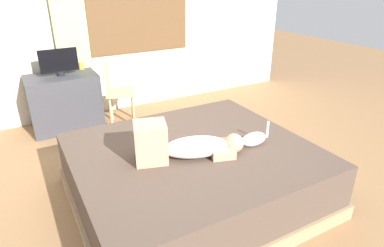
% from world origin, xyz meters
% --- Properties ---
extents(ground_plane, '(16.00, 16.00, 0.00)m').
position_xyz_m(ground_plane, '(0.00, 0.00, 0.00)').
color(ground_plane, olive).
extents(back_wall_with_window, '(6.40, 0.14, 2.90)m').
position_xyz_m(back_wall_with_window, '(0.01, 2.59, 1.45)').
color(back_wall_with_window, beige).
rests_on(back_wall_with_window, ground).
extents(bed, '(2.12, 1.89, 0.52)m').
position_xyz_m(bed, '(-0.02, -0.07, 0.26)').
color(bed, '#997A56').
rests_on(bed, ground).
extents(person_lying, '(0.93, 0.49, 0.34)m').
position_xyz_m(person_lying, '(-0.15, -0.15, 0.64)').
color(person_lying, silver).
rests_on(person_lying, bed).
extents(cat, '(0.36, 0.12, 0.21)m').
position_xyz_m(cat, '(0.48, -0.27, 0.59)').
color(cat, silver).
rests_on(cat, bed).
extents(desk, '(0.90, 0.56, 0.74)m').
position_xyz_m(desk, '(-0.76, 2.19, 0.37)').
color(desk, '#38383D').
rests_on(desk, ground).
extents(tv_monitor, '(0.48, 0.10, 0.35)m').
position_xyz_m(tv_monitor, '(-0.75, 2.19, 0.92)').
color(tv_monitor, black).
rests_on(tv_monitor, desk).
extents(cup, '(0.07, 0.07, 0.09)m').
position_xyz_m(cup, '(-0.44, 2.39, 0.79)').
color(cup, gold).
rests_on(cup, desk).
extents(chair_by_desk, '(0.48, 0.48, 0.86)m').
position_xyz_m(chair_by_desk, '(-0.11, 1.97, 0.51)').
color(chair_by_desk, tan).
rests_on(chair_by_desk, ground).
extents(curtain_left, '(0.44, 0.06, 2.55)m').
position_xyz_m(curtain_left, '(-0.50, 2.47, 1.27)').
color(curtain_left, '#ADCC75').
rests_on(curtain_left, ground).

